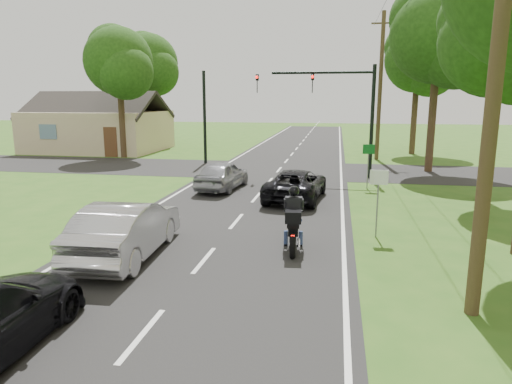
% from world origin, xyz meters
% --- Properties ---
extents(ground, '(140.00, 140.00, 0.00)m').
position_xyz_m(ground, '(0.00, 0.00, 0.00)').
color(ground, '#2D5718').
rests_on(ground, ground).
extents(road, '(8.00, 100.00, 0.01)m').
position_xyz_m(road, '(0.00, 10.00, 0.01)').
color(road, black).
rests_on(road, ground).
extents(cross_road, '(60.00, 7.00, 0.01)m').
position_xyz_m(cross_road, '(0.00, 16.00, 0.01)').
color(cross_road, black).
rests_on(cross_road, ground).
extents(motorcycle_rider, '(0.63, 2.19, 1.88)m').
position_xyz_m(motorcycle_rider, '(2.26, 1.29, 0.74)').
color(motorcycle_rider, black).
rests_on(motorcycle_rider, ground).
extents(dark_suv, '(2.59, 4.85, 1.30)m').
position_xyz_m(dark_suv, '(1.74, 7.95, 0.66)').
color(dark_suv, black).
rests_on(dark_suv, road).
extents(silver_sedan, '(1.90, 4.77, 1.54)m').
position_xyz_m(silver_sedan, '(-2.15, -0.06, 0.78)').
color(silver_sedan, '#B2B2B7').
rests_on(silver_sedan, road).
extents(silver_suv, '(2.03, 4.20, 1.38)m').
position_xyz_m(silver_suv, '(-1.91, 9.56, 0.70)').
color(silver_suv, '#93949A').
rests_on(silver_suv, road).
extents(traffic_signal, '(6.38, 0.44, 6.00)m').
position_xyz_m(traffic_signal, '(3.34, 14.00, 4.14)').
color(traffic_signal, black).
rests_on(traffic_signal, ground).
extents(signal_pole_far, '(0.20, 0.20, 6.00)m').
position_xyz_m(signal_pole_far, '(-5.20, 18.00, 3.00)').
color(signal_pole_far, black).
rests_on(signal_pole_far, ground).
extents(utility_pole_near, '(1.60, 0.28, 10.00)m').
position_xyz_m(utility_pole_near, '(6.20, -2.00, 5.08)').
color(utility_pole_near, '#4D3B23').
rests_on(utility_pole_near, ground).
extents(utility_pole_far, '(1.60, 0.28, 10.00)m').
position_xyz_m(utility_pole_far, '(6.20, 22.00, 5.08)').
color(utility_pole_far, '#4D3B23').
rests_on(utility_pole_far, ground).
extents(sign_white, '(0.55, 0.07, 2.12)m').
position_xyz_m(sign_white, '(4.70, 2.98, 1.60)').
color(sign_white, slate).
rests_on(sign_white, ground).
extents(sign_green, '(0.55, 0.07, 2.12)m').
position_xyz_m(sign_green, '(4.90, 10.98, 1.60)').
color(sign_green, slate).
rests_on(sign_green, ground).
extents(tree_row_c, '(4.80, 4.65, 8.76)m').
position_xyz_m(tree_row_c, '(9.75, 8.80, 6.23)').
color(tree_row_c, '#332316').
rests_on(tree_row_c, ground).
extents(tree_row_d, '(5.76, 5.58, 10.45)m').
position_xyz_m(tree_row_d, '(9.10, 16.76, 7.43)').
color(tree_row_d, '#332316').
rests_on(tree_row_d, ground).
extents(tree_row_e, '(5.28, 5.12, 9.61)m').
position_xyz_m(tree_row_e, '(9.48, 25.78, 6.83)').
color(tree_row_e, '#332316').
rests_on(tree_row_e, ground).
extents(tree_left_near, '(5.12, 4.96, 9.22)m').
position_xyz_m(tree_left_near, '(-11.73, 19.78, 6.53)').
color(tree_left_near, '#332316').
rests_on(tree_left_near, ground).
extents(tree_left_far, '(5.76, 5.58, 10.14)m').
position_xyz_m(tree_left_far, '(-13.70, 29.76, 7.13)').
color(tree_left_far, '#332316').
rests_on(tree_left_far, ground).
extents(house, '(10.20, 8.00, 4.84)m').
position_xyz_m(house, '(-16.00, 24.00, 1.77)').
color(house, tan).
rests_on(house, ground).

